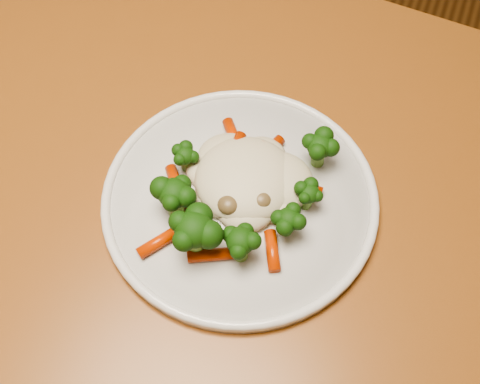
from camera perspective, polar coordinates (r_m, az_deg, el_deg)
The scene contains 3 objects.
dining_table at distance 0.69m, azimuth -1.43°, elevation -7.98°, with size 1.27×0.90×0.75m.
plate at distance 0.62m, azimuth 0.00°, elevation -0.71°, with size 0.28×0.28×0.01m, color silver.
meal at distance 0.59m, azimuth -0.19°, elevation 0.16°, with size 0.17×0.19×0.05m.
Camera 1 is at (0.26, -0.54, 1.28)m, focal length 45.00 mm.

